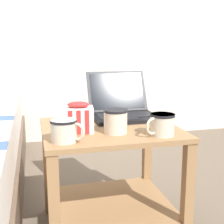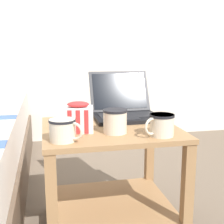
{
  "view_description": "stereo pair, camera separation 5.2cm",
  "coord_description": "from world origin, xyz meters",
  "views": [
    {
      "loc": [
        -0.34,
        -1.37,
        0.89
      ],
      "look_at": [
        0.0,
        -0.04,
        0.61
      ],
      "focal_mm": 50.0,
      "sensor_mm": 36.0,
      "label": 1
    },
    {
      "loc": [
        -0.29,
        -1.38,
        0.89
      ],
      "look_at": [
        0.0,
        -0.04,
        0.61
      ],
      "focal_mm": 50.0,
      "sensor_mm": 36.0,
      "label": 2
    }
  ],
  "objects": [
    {
      "name": "laptop",
      "position": [
        0.12,
        0.19,
        0.57
      ],
      "size": [
        0.33,
        0.34,
        0.23
      ],
      "color": "black",
      "rests_on": "bedside_table"
    },
    {
      "name": "mug_front_left",
      "position": [
        -0.0,
        -0.1,
        0.58
      ],
      "size": [
        0.1,
        0.15,
        0.1
      ],
      "color": "beige",
      "rests_on": "bedside_table"
    },
    {
      "name": "back_wall",
      "position": [
        0.0,
        1.62,
        1.25
      ],
      "size": [
        8.0,
        0.05,
        2.5
      ],
      "color": "beige",
      "rests_on": "ground_plane"
    },
    {
      "name": "bedside_table",
      "position": [
        0.0,
        0.0,
        0.34
      ],
      "size": [
        0.62,
        0.55,
        0.53
      ],
      "color": "#997047",
      "rests_on": "ground_plane"
    },
    {
      "name": "snack_bag",
      "position": [
        -0.15,
        -0.04,
        0.59
      ],
      "size": [
        0.14,
        0.12,
        0.13
      ],
      "color": "white",
      "rests_on": "bedside_table"
    },
    {
      "name": "cell_phone",
      "position": [
        -0.2,
        0.12,
        0.53
      ],
      "size": [
        0.13,
        0.17,
        0.01
      ],
      "color": "black",
      "rests_on": "bedside_table"
    },
    {
      "name": "mug_mid_center",
      "position": [
        -0.23,
        -0.18,
        0.58
      ],
      "size": [
        0.13,
        0.11,
        0.09
      ],
      "color": "beige",
      "rests_on": "bedside_table"
    },
    {
      "name": "mug_front_right",
      "position": [
        0.18,
        -0.19,
        0.58
      ],
      "size": [
        0.14,
        0.1,
        0.09
      ],
      "color": "beige",
      "rests_on": "bedside_table"
    }
  ]
}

